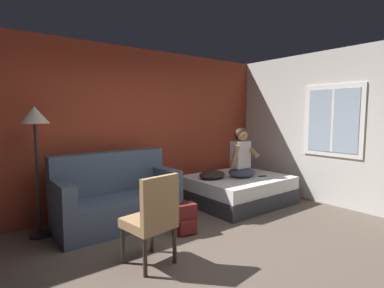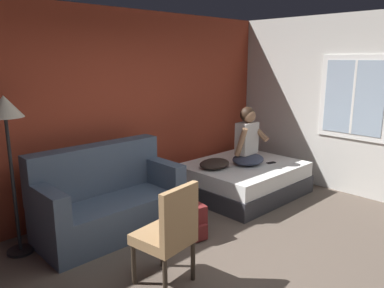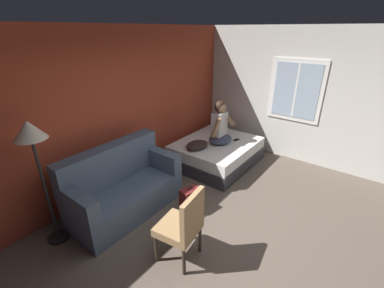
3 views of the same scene
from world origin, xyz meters
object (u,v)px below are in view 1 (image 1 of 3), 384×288
(floor_lamp, at_px, (35,127))
(cell_phone, at_px, (262,176))
(backpack, at_px, (185,219))
(person_seated, at_px, (241,157))
(throw_pillow, at_px, (212,175))
(side_chair, at_px, (152,217))
(couch, at_px, (116,198))
(bed, at_px, (238,189))

(floor_lamp, bearing_deg, cell_phone, -12.89)
(backpack, bearing_deg, person_seated, 17.19)
(person_seated, bearing_deg, floor_lamp, 169.64)
(throw_pillow, xyz_separation_m, cell_phone, (0.84, -0.41, -0.07))
(side_chair, xyz_separation_m, cell_phone, (2.71, 0.77, -0.05))
(person_seated, distance_m, floor_lamp, 3.28)
(couch, height_order, floor_lamp, floor_lamp)
(bed, xyz_separation_m, person_seated, (0.01, -0.06, 0.60))
(couch, xyz_separation_m, person_seated, (2.21, -0.36, 0.44))
(person_seated, bearing_deg, bed, 100.74)
(cell_phone, bearing_deg, backpack, 113.55)
(couch, bearing_deg, backpack, -55.38)
(floor_lamp, bearing_deg, couch, -12.68)
(couch, relative_size, cell_phone, 11.81)
(person_seated, bearing_deg, throw_pillow, 159.67)
(couch, bearing_deg, floor_lamp, 167.32)
(throw_pillow, xyz_separation_m, floor_lamp, (-2.66, 0.39, 0.88))
(side_chair, xyz_separation_m, throw_pillow, (1.87, 1.18, 0.02))
(couch, relative_size, backpack, 3.71)
(bed, distance_m, floor_lamp, 3.42)
(couch, height_order, backpack, couch)
(person_seated, relative_size, throw_pillow, 1.82)
(side_chair, xyz_separation_m, backpack, (0.77, 0.49, -0.34))
(person_seated, bearing_deg, side_chair, -157.52)
(throw_pillow, height_order, cell_phone, throw_pillow)
(backpack, xyz_separation_m, floor_lamp, (-1.56, 1.08, 1.24))
(bed, relative_size, floor_lamp, 1.01)
(cell_phone, bearing_deg, throw_pillow, 79.15)
(bed, distance_m, throw_pillow, 0.61)
(bed, distance_m, couch, 2.23)
(couch, bearing_deg, throw_pillow, -5.79)
(backpack, bearing_deg, side_chair, -147.74)
(throw_pillow, bearing_deg, couch, 174.21)
(side_chair, bearing_deg, person_seated, 22.48)
(person_seated, height_order, throw_pillow, person_seated)
(couch, relative_size, side_chair, 1.74)
(side_chair, bearing_deg, floor_lamp, 116.66)
(couch, bearing_deg, side_chair, -97.55)
(backpack, bearing_deg, couch, 124.62)
(couch, bearing_deg, person_seated, -9.33)
(person_seated, relative_size, floor_lamp, 0.51)
(cell_phone, distance_m, floor_lamp, 3.71)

